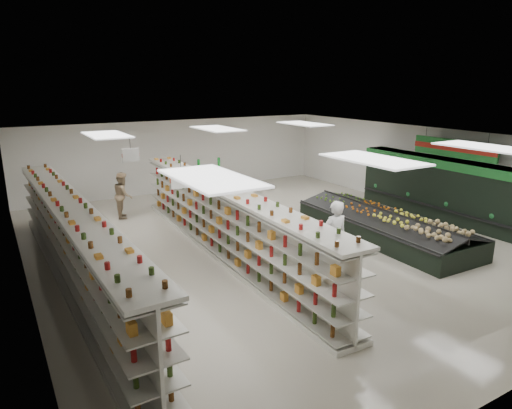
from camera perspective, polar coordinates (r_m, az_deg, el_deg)
floor at (r=14.41m, az=2.37°, el=-4.55°), size 16.00×16.00×0.00m
ceiling at (r=13.67m, az=2.52°, el=8.19°), size 14.00×16.00×0.02m
wall_back at (r=20.99m, az=-9.58°, el=6.02°), size 14.00×0.02×3.20m
wall_left at (r=11.83m, az=-27.36°, el=-2.55°), size 0.02×16.00×3.20m
wall_right at (r=18.64m, az=20.87°, el=4.10°), size 0.02×16.00×3.20m
produce_wall_case at (r=17.45m, az=23.59°, el=1.92°), size 0.93×8.00×2.20m
aisle_sign_near at (r=10.25m, az=-9.33°, el=3.13°), size 0.52×0.06×0.75m
aisle_sign_far at (r=14.00m, az=-15.38°, el=5.98°), size 0.52×0.06×0.75m
hortifruti_banner at (r=16.99m, az=23.51°, el=6.45°), size 0.12×3.20×0.95m
gondola_left at (r=11.95m, az=-21.77°, el=-5.10°), size 1.20×11.80×2.04m
gondola_center at (r=13.11m, az=-4.13°, el=-2.38°), size 1.17×11.52×1.99m
produce_island at (r=15.15m, az=15.62°, el=-2.43°), size 2.40×6.27×0.93m
soda_endcap at (r=19.42m, az=-6.22°, el=2.96°), size 1.27×0.87×1.62m
shopper_main at (r=11.86m, az=9.76°, el=-4.13°), size 0.76×0.54×1.96m
shopper_background at (r=17.33m, az=-16.27°, el=1.14°), size 0.70×0.92×1.68m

